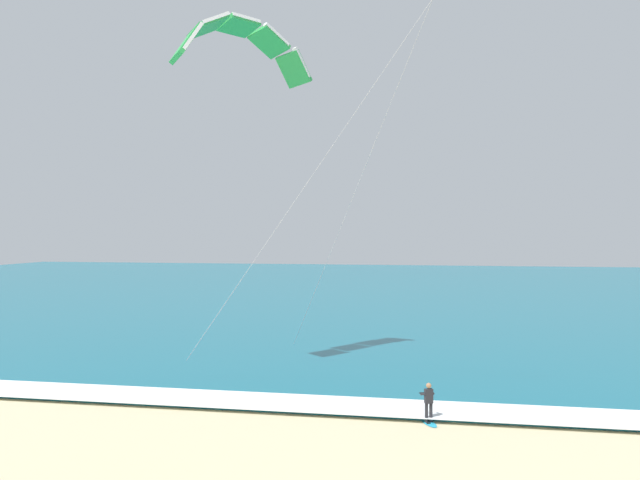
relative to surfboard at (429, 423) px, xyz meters
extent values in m
cube|color=#146075|center=(1.07, 60.30, 0.07)|extent=(200.00, 120.00, 0.20)
cube|color=white|center=(1.07, 1.30, 0.19)|extent=(200.00, 2.89, 0.04)
ellipsoid|color=#239EC6|center=(0.00, 0.00, 0.00)|extent=(0.96, 1.46, 0.05)
cube|color=black|center=(0.00, 0.23, 0.04)|extent=(0.17, 0.12, 0.04)
cube|color=black|center=(0.00, -0.23, 0.04)|extent=(0.17, 0.12, 0.04)
cylinder|color=#232328|center=(-0.09, -0.04, 0.39)|extent=(0.14, 0.14, 0.84)
cylinder|color=#232328|center=(0.09, 0.04, 0.39)|extent=(0.14, 0.14, 0.84)
cube|color=#232328|center=(0.00, 0.00, 1.11)|extent=(0.39, 0.32, 0.60)
sphere|color=#9E704C|center=(0.00, 0.00, 1.55)|extent=(0.22, 0.22, 0.22)
cylinder|color=#232328|center=(-0.23, 0.08, 1.16)|extent=(0.28, 0.50, 0.22)
cylinder|color=#232328|center=(0.10, 0.22, 1.16)|extent=(0.28, 0.50, 0.22)
cylinder|color=black|center=(-0.15, 0.35, 1.16)|extent=(0.52, 0.25, 0.04)
cube|color=#3F3F42|center=(-0.05, 0.11, 0.89)|extent=(0.14, 0.12, 0.10)
cube|color=green|center=(-8.21, 10.78, 17.83)|extent=(2.24, 1.83, 2.03)
cube|color=white|center=(-7.65, 10.36, 18.09)|extent=(0.95, 1.14, 1.71)
cube|color=green|center=(-9.46, 9.67, 19.23)|extent=(2.48, 2.38, 1.51)
cube|color=white|center=(-8.90, 9.25, 19.48)|extent=(1.25, 1.59, 1.10)
cube|color=green|center=(-10.82, 8.05, 19.73)|extent=(2.54, 2.61, 0.65)
cube|color=white|center=(-10.26, 7.63, 19.98)|extent=(1.39, 1.72, 0.24)
cube|color=green|center=(-11.98, 6.28, 19.23)|extent=(2.37, 2.60, 1.51)
cube|color=white|center=(-11.42, 5.86, 19.48)|extent=(1.29, 1.58, 1.10)
cube|color=green|center=(-12.68, 4.76, 17.83)|extent=(1.96, 2.28, 2.03)
cube|color=white|center=(-12.12, 4.34, 18.09)|extent=(0.95, 1.17, 1.71)
cylinder|color=#B2B2B7|center=(-4.03, 5.56, 9.50)|extent=(8.39, 10.45, 16.67)
cylinder|color=#B2B2B7|center=(-6.27, 2.56, 9.50)|extent=(12.86, 4.44, 16.67)
camera|label=1|loc=(0.26, -26.74, 8.02)|focal=35.53mm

